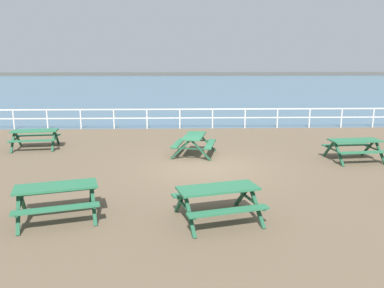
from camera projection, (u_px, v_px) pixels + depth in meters
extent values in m
cube|color=brown|center=(206.00, 169.00, 13.11)|extent=(30.00, 24.00, 0.20)
cube|color=#476B84|center=(185.00, 84.00, 64.64)|extent=(142.00, 90.00, 0.01)
cube|color=#4C4C47|center=(182.00, 75.00, 106.67)|extent=(142.00, 6.00, 1.80)
cube|color=white|center=(196.00, 109.00, 20.44)|extent=(23.00, 0.06, 0.06)
cube|color=white|center=(196.00, 118.00, 20.54)|extent=(23.00, 0.05, 0.05)
cylinder|color=white|center=(14.00, 120.00, 20.24)|extent=(0.07, 0.07, 1.05)
cylinder|color=white|center=(47.00, 120.00, 20.29)|extent=(0.07, 0.07, 1.05)
cylinder|color=white|center=(81.00, 119.00, 20.35)|extent=(0.07, 0.07, 1.05)
cylinder|color=white|center=(114.00, 119.00, 20.41)|extent=(0.07, 0.07, 1.05)
cylinder|color=white|center=(147.00, 119.00, 20.47)|extent=(0.07, 0.07, 1.05)
cylinder|color=white|center=(180.00, 119.00, 20.52)|extent=(0.07, 0.07, 1.05)
cylinder|color=white|center=(213.00, 119.00, 20.58)|extent=(0.07, 0.07, 1.05)
cylinder|color=white|center=(245.00, 119.00, 20.64)|extent=(0.07, 0.07, 1.05)
cylinder|color=white|center=(277.00, 118.00, 20.70)|extent=(0.07, 0.07, 1.05)
cylinder|color=white|center=(310.00, 118.00, 20.75)|extent=(0.07, 0.07, 1.05)
cylinder|color=white|center=(341.00, 118.00, 20.81)|extent=(0.07, 0.07, 1.05)
cylinder|color=white|center=(373.00, 118.00, 20.87)|extent=(0.07, 0.07, 1.05)
cube|color=#286B47|center=(56.00, 186.00, 8.61)|extent=(1.92, 1.17, 0.05)
cube|color=#286B47|center=(57.00, 191.00, 9.25)|extent=(1.80, 0.75, 0.04)
cube|color=#286B47|center=(56.00, 209.00, 8.10)|extent=(1.80, 0.75, 0.04)
cube|color=#1E5035|center=(91.00, 193.00, 9.27)|extent=(0.30, 0.78, 0.79)
cube|color=#1E5035|center=(93.00, 204.00, 8.58)|extent=(0.30, 0.78, 0.79)
cube|color=#1E5035|center=(92.00, 197.00, 8.92)|extent=(0.47, 1.46, 0.04)
cube|color=#1E5035|center=(22.00, 200.00, 8.80)|extent=(0.30, 0.78, 0.79)
cube|color=#1E5035|center=(18.00, 212.00, 8.11)|extent=(0.30, 0.78, 0.79)
cube|color=#1E5035|center=(20.00, 204.00, 8.44)|extent=(0.47, 1.46, 0.04)
cube|color=#286B47|center=(355.00, 140.00, 13.73)|extent=(1.86, 0.86, 0.05)
cube|color=#286B47|center=(345.00, 145.00, 14.39)|extent=(1.82, 0.42, 0.04)
cube|color=#286B47|center=(364.00, 152.00, 13.19)|extent=(1.82, 0.42, 0.04)
cube|color=#1E5035|center=(368.00, 148.00, 14.26)|extent=(0.15, 0.80, 0.79)
cube|color=#1E5035|center=(380.00, 152.00, 13.54)|extent=(0.15, 0.80, 0.79)
cube|color=#1E5035|center=(374.00, 149.00, 13.89)|extent=(0.20, 1.50, 0.04)
cube|color=#1E5035|center=(329.00, 149.00, 14.07)|extent=(0.15, 0.80, 0.79)
cube|color=#1E5035|center=(339.00, 154.00, 13.35)|extent=(0.15, 0.80, 0.79)
cube|color=#1E5035|center=(334.00, 150.00, 13.70)|extent=(0.20, 1.50, 0.04)
cube|color=#286B47|center=(35.00, 131.00, 15.67)|extent=(1.88, 0.93, 0.05)
cube|color=#286B47|center=(39.00, 135.00, 16.33)|extent=(1.82, 0.49, 0.04)
cube|color=#286B47|center=(32.00, 141.00, 15.14)|extent=(1.82, 0.49, 0.04)
cube|color=#1E5035|center=(57.00, 137.00, 16.24)|extent=(0.18, 0.80, 0.79)
cube|color=#1E5035|center=(53.00, 141.00, 15.51)|extent=(0.18, 0.80, 0.79)
cube|color=#1E5035|center=(55.00, 138.00, 15.87)|extent=(0.26, 1.49, 0.04)
cube|color=#1E5035|center=(18.00, 138.00, 15.99)|extent=(0.18, 0.80, 0.79)
cube|color=#1E5035|center=(13.00, 142.00, 15.27)|extent=(0.18, 0.80, 0.79)
cube|color=#1E5035|center=(15.00, 139.00, 15.62)|extent=(0.26, 1.49, 0.04)
cube|color=#286B47|center=(218.00, 188.00, 8.49)|extent=(1.92, 1.15, 0.05)
cube|color=#286B47|center=(209.00, 192.00, 9.13)|extent=(1.80, 0.72, 0.04)
cube|color=#286B47|center=(228.00, 211.00, 7.97)|extent=(1.80, 0.72, 0.04)
cube|color=#1E5035|center=(243.00, 195.00, 9.14)|extent=(0.29, 0.79, 0.79)
cube|color=#1E5035|center=(257.00, 206.00, 8.44)|extent=(0.29, 0.79, 0.79)
cube|color=#1E5035|center=(249.00, 199.00, 8.78)|extent=(0.45, 1.46, 0.04)
cube|color=#1E5035|center=(180.00, 202.00, 8.69)|extent=(0.29, 0.79, 0.79)
cube|color=#1E5035|center=(189.00, 214.00, 7.99)|extent=(0.29, 0.79, 0.79)
cube|color=#1E5035|center=(185.00, 206.00, 8.33)|extent=(0.45, 1.46, 0.04)
cube|color=#286B47|center=(194.00, 136.00, 14.57)|extent=(1.04, 1.90, 0.05)
cube|color=#286B47|center=(178.00, 143.00, 14.73)|extent=(0.61, 1.82, 0.04)
cube|color=#286B47|center=(210.00, 144.00, 14.53)|extent=(0.61, 1.82, 0.04)
cube|color=#1E5035|center=(188.00, 141.00, 15.46)|extent=(0.79, 0.24, 0.79)
cube|color=#1E5035|center=(206.00, 142.00, 15.34)|extent=(0.79, 0.24, 0.79)
cube|color=#1E5035|center=(197.00, 140.00, 15.39)|extent=(1.48, 0.36, 0.04)
cube|color=#1E5035|center=(181.00, 150.00, 13.96)|extent=(0.79, 0.24, 0.79)
cube|color=#1E5035|center=(201.00, 150.00, 13.84)|extent=(0.79, 0.24, 0.79)
cube|color=#1E5035|center=(191.00, 149.00, 13.89)|extent=(1.48, 0.36, 0.04)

